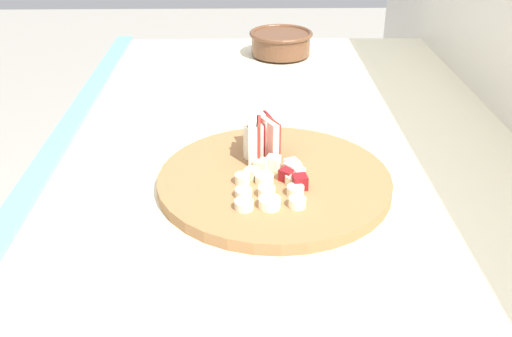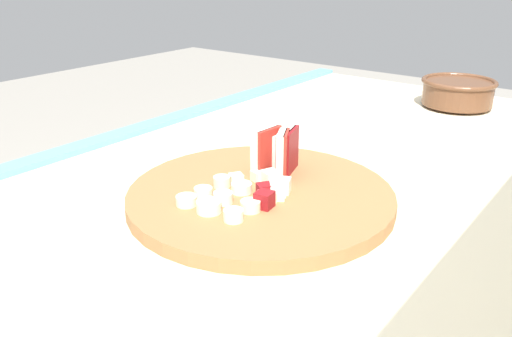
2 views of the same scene
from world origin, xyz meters
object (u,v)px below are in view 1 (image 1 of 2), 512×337
apple_dice_pile (284,170)px  banana_slice_rows (270,191)px  ceramic_bowl (281,42)px  cutting_board (274,180)px  apple_wedge_fan (260,138)px

apple_dice_pile → banana_slice_rows: size_ratio=0.90×
banana_slice_rows → ceramic_bowl: ceramic_bowl is taller
apple_dice_pile → ceramic_bowl: 0.63m
cutting_board → banana_slice_rows: bearing=-9.2°
cutting_board → apple_wedge_fan: apple_wedge_fan is taller
apple_dice_pile → banana_slice_rows: bearing=-22.4°
cutting_board → ceramic_bowl: (-0.63, 0.05, 0.03)m
cutting_board → apple_dice_pile: 0.02m
apple_wedge_fan → banana_slice_rows: (0.12, 0.01, -0.02)m
apple_dice_pile → ceramic_bowl: ceramic_bowl is taller
ceramic_bowl → apple_wedge_fan: bearing=-6.5°
banana_slice_rows → cutting_board: bearing=170.8°
cutting_board → ceramic_bowl: 0.63m
cutting_board → apple_wedge_fan: size_ratio=4.44×
apple_wedge_fan → apple_dice_pile: 0.08m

